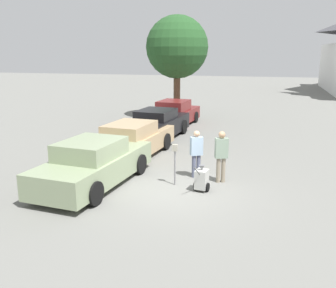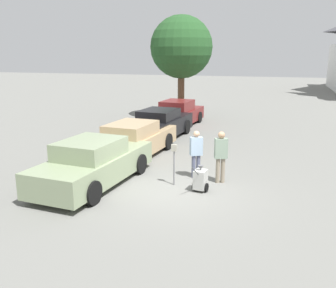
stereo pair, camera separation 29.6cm
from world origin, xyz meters
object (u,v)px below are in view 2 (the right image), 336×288
(person_worker, at_px, (196,151))
(parked_car_tan, at_px, (133,141))
(parked_car_black, at_px, (160,125))
(person_supervisor, at_px, (221,154))
(parking_meter, at_px, (174,157))
(equipment_cart, at_px, (200,179))
(parked_car_sage, at_px, (94,163))
(parked_car_maroon, at_px, (178,114))

(person_worker, bearing_deg, parked_car_tan, -59.81)
(parked_car_black, distance_m, person_supervisor, 7.05)
(parking_meter, bearing_deg, equipment_cart, -18.54)
(parked_car_sage, bearing_deg, parking_meter, 20.63)
(parked_car_maroon, height_order, person_worker, person_worker)
(parked_car_tan, bearing_deg, parked_car_black, 95.42)
(parking_meter, xyz_separation_m, person_worker, (0.53, 0.95, -0.01))
(parked_car_tan, distance_m, parked_car_maroon, 7.16)
(parked_car_sage, bearing_deg, person_supervisor, 24.11)
(parking_meter, xyz_separation_m, person_supervisor, (1.43, 0.65, 0.05))
(parked_car_tan, height_order, equipment_cart, parked_car_tan)
(parked_car_sage, xyz_separation_m, parked_car_tan, (-0.00, 3.50, -0.03))
(parked_car_tan, bearing_deg, person_supervisor, -23.03)
(parked_car_black, bearing_deg, parked_car_maroon, 95.45)
(parking_meter, distance_m, equipment_cart, 1.15)
(person_supervisor, height_order, equipment_cart, person_supervisor)
(parked_car_sage, bearing_deg, person_worker, 33.54)
(parked_car_black, xyz_separation_m, parked_car_maroon, (-0.00, 3.50, -0.02))
(person_supervisor, distance_m, equipment_cart, 1.24)
(parked_car_tan, height_order, person_supervisor, person_supervisor)
(parked_car_tan, distance_m, equipment_cart, 4.70)
(parked_car_tan, relative_size, person_worker, 3.24)
(equipment_cart, bearing_deg, parked_car_maroon, 116.75)
(parked_car_maroon, distance_m, equipment_cart, 10.87)
(parking_meter, bearing_deg, person_worker, 61.07)
(parked_car_tan, bearing_deg, parked_car_maroon, 95.44)
(parked_car_black, height_order, parked_car_maroon, parked_car_maroon)
(parked_car_black, bearing_deg, parking_meter, -63.03)
(parked_car_sage, distance_m, parking_meter, 2.66)
(parked_car_black, height_order, person_worker, person_worker)
(parked_car_black, xyz_separation_m, parking_meter, (2.55, -6.47, 0.24))
(parked_car_sage, distance_m, parked_car_maroon, 10.66)
(parked_car_black, xyz_separation_m, person_supervisor, (3.98, -5.82, 0.29))
(parked_car_black, distance_m, parked_car_maroon, 3.50)
(person_worker, relative_size, equipment_cart, 1.66)
(parked_car_sage, relative_size, equipment_cart, 5.10)
(parking_meter, height_order, person_supervisor, person_supervisor)
(person_worker, bearing_deg, person_supervisor, 132.86)
(person_worker, distance_m, equipment_cart, 1.45)
(parked_car_sage, xyz_separation_m, person_worker, (3.08, 1.64, 0.23))
(parked_car_sage, xyz_separation_m, parking_meter, (2.55, 0.69, 0.24))
(person_supervisor, xyz_separation_m, equipment_cart, (-0.48, -0.97, -0.61))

